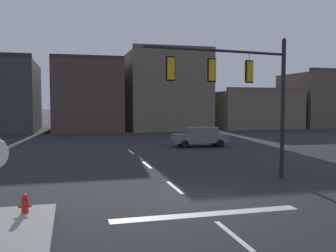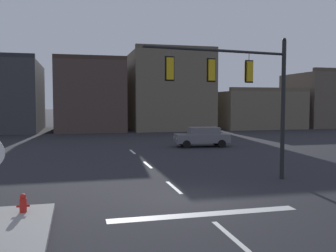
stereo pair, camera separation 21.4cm
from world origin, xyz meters
name	(u,v)px [view 1 (the left image)]	position (x,y,z in m)	size (l,w,h in m)	color
ground_plane	(189,199)	(0.00, 0.00, 0.00)	(400.00, 400.00, 0.00)	#232328
stop_bar_paint	(207,214)	(0.00, -2.00, 0.00)	(6.40, 0.50, 0.01)	silver
lane_centreline	(175,187)	(0.00, 2.00, 0.00)	(0.16, 26.40, 0.01)	silver
signal_mast_near_side	(242,84)	(3.22, 2.23, 4.49)	(7.00, 1.11, 6.67)	black
car_lot_nearside	(201,136)	(6.09, 15.85, 0.86)	(4.57, 2.23, 1.61)	slate
fire_hydrant	(25,207)	(-5.73, -0.86, 0.33)	(0.40, 0.30, 0.75)	red
building_row	(149,98)	(6.27, 37.52, 4.28)	(58.08, 13.98, 10.68)	#38383D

